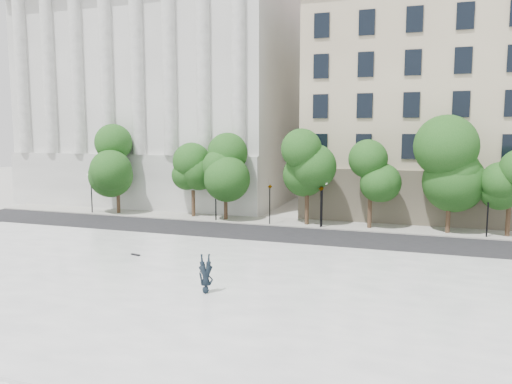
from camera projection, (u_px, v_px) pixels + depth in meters
ground at (128, 308)px, 24.04m from camera, size 160.00×160.00×0.00m
plaza at (159, 285)px, 26.83m from camera, size 44.00×22.00×0.45m
street at (251, 234)px, 40.96m from camera, size 60.00×8.00×0.02m
far_sidewalk at (272, 221)px, 46.59m from camera, size 60.00×4.00×0.12m
building_west at (179, 96)px, 64.14m from camera, size 31.50×27.65×25.60m
building_east at (494, 105)px, 52.88m from camera, size 36.00×26.15×23.00m
traffic_light_west at (270, 185)px, 44.47m from camera, size 0.39×1.63×4.15m
traffic_light_east at (321, 186)px, 42.98m from camera, size 0.56×1.90×4.25m
person_lying at (206, 288)px, 24.78m from camera, size 1.32×2.11×0.54m
skateboard at (135, 255)px, 32.32m from camera, size 0.75×0.38×0.07m
street_trees at (295, 168)px, 44.72m from camera, size 40.04×4.50×7.95m
lamp_posts at (266, 192)px, 44.99m from camera, size 37.99×0.28×4.52m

